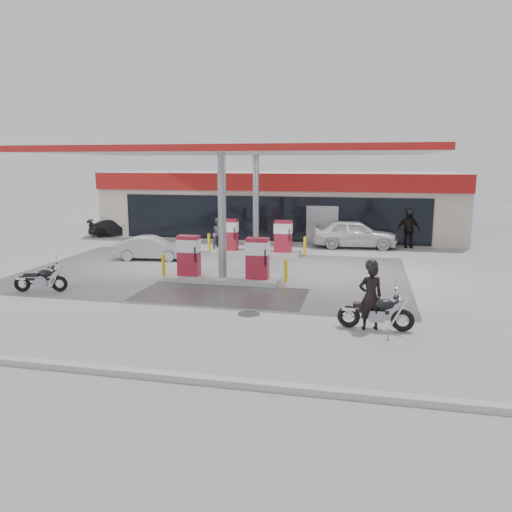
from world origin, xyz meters
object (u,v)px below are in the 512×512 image
at_px(pump_island_near, 223,264).
at_px(parked_motorcycle, 41,280).
at_px(biker_main, 370,297).
at_px(pump_island_far, 256,241).
at_px(parked_car_left, 119,227).
at_px(main_motorcycle, 377,313).
at_px(sedan_white, 355,234).
at_px(biker_walking, 409,229).
at_px(hatchback_silver, 152,248).
at_px(attendant, 219,234).

height_order(pump_island_near, parked_motorcycle, pump_island_near).
bearing_deg(biker_main, pump_island_far, -81.78).
bearing_deg(parked_motorcycle, parked_car_left, 92.98).
height_order(parked_motorcycle, parked_car_left, parked_car_left).
bearing_deg(main_motorcycle, sedan_white, 95.61).
height_order(main_motorcycle, parked_motorcycle, main_motorcycle).
height_order(biker_main, biker_walking, biker_walking).
xyz_separation_m(sedan_white, biker_walking, (2.87, 0.60, 0.24)).
bearing_deg(biker_main, parked_motorcycle, -27.81).
relative_size(hatchback_silver, parked_car_left, 0.92).
height_order(pump_island_far, attendant, pump_island_far).
bearing_deg(pump_island_near, parked_motorcycle, -153.38).
bearing_deg(pump_island_far, parked_motorcycle, -123.55).
relative_size(biker_main, biker_walking, 0.93).
xyz_separation_m(pump_island_near, biker_main, (5.64, -4.64, 0.23)).
relative_size(pump_island_near, biker_walking, 2.53).
distance_m(pump_island_far, sedan_white, 5.82).
bearing_deg(parked_car_left, attendant, -137.32).
relative_size(parked_motorcycle, hatchback_silver, 0.56).
bearing_deg(pump_island_far, attendant, 156.06).
xyz_separation_m(parked_motorcycle, hatchback_silver, (1.34, 6.59, 0.12)).
height_order(pump_island_near, pump_island_far, same).
bearing_deg(biker_main, parked_car_left, -63.81).
distance_m(main_motorcycle, parked_motorcycle, 11.91).
bearing_deg(parked_motorcycle, attendant, 55.96).
bearing_deg(biker_main, biker_walking, -117.95).
bearing_deg(biker_walking, sedan_white, -172.65).
bearing_deg(parked_motorcycle, pump_island_far, 42.77).
height_order(main_motorcycle, attendant, attendant).
xyz_separation_m(sedan_white, hatchback_silver, (-9.48, -5.60, -0.21)).
relative_size(pump_island_near, pump_island_far, 1.00).
bearing_deg(main_motorcycle, pump_island_far, 120.32).
distance_m(sedan_white, biker_walking, 2.94).
bearing_deg(parked_motorcycle, biker_main, -21.78).
bearing_deg(pump_island_far, biker_walking, 26.18).
height_order(sedan_white, attendant, attendant).
bearing_deg(sedan_white, pump_island_near, 147.88).
distance_m(pump_island_near, pump_island_far, 6.00).
bearing_deg(pump_island_near, parked_car_left, 133.55).
bearing_deg(pump_island_near, biker_main, -39.43).
relative_size(sedan_white, attendant, 2.63).
height_order(parked_motorcycle, biker_walking, biker_walking).
xyz_separation_m(parked_motorcycle, parked_car_left, (-4.04, 13.50, 0.10)).
bearing_deg(attendant, pump_island_near, -148.68).
height_order(main_motorcycle, sedan_white, sedan_white).
bearing_deg(biker_walking, main_motorcycle, -101.92).
relative_size(sedan_white, biker_walking, 2.24).
xyz_separation_m(biker_main, biker_walking, (2.09, 14.44, 0.07)).
height_order(pump_island_far, main_motorcycle, pump_island_far).
height_order(hatchback_silver, parked_car_left, hatchback_silver).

